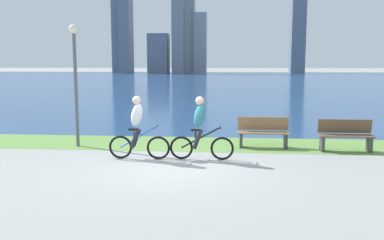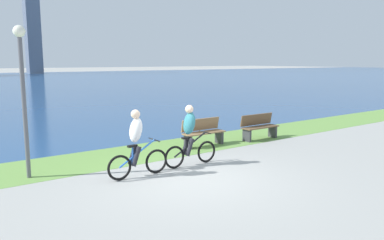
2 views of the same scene
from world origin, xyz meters
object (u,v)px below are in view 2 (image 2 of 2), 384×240
(cyclist_lead, at_px, (190,135))
(lamppost_tall, at_px, (22,79))
(cyclist_trailing, at_px, (137,144))
(bench_near_path, at_px, (203,132))
(bench_far_along_path, at_px, (259,127))

(cyclist_lead, distance_m, lamppost_tall, 4.32)
(cyclist_trailing, height_order, lamppost_tall, lamppost_tall)
(lamppost_tall, bearing_deg, bench_near_path, 3.29)
(bench_near_path, relative_size, bench_far_along_path, 1.00)
(cyclist_lead, distance_m, bench_near_path, 2.48)
(cyclist_lead, bearing_deg, bench_near_path, 44.37)
(cyclist_trailing, distance_m, lamppost_tall, 3.04)
(cyclist_trailing, xyz_separation_m, lamppost_tall, (-2.16, 1.48, 1.55))
(cyclist_trailing, distance_m, bench_near_path, 3.84)
(cyclist_lead, xyz_separation_m, bench_near_path, (1.75, 1.71, -0.38))
(cyclist_lead, relative_size, bench_far_along_path, 1.11)
(bench_near_path, distance_m, lamppost_tall, 5.87)
(bench_far_along_path, bearing_deg, cyclist_trailing, -165.48)
(bench_far_along_path, height_order, lamppost_tall, lamppost_tall)
(cyclist_trailing, relative_size, lamppost_tall, 0.46)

